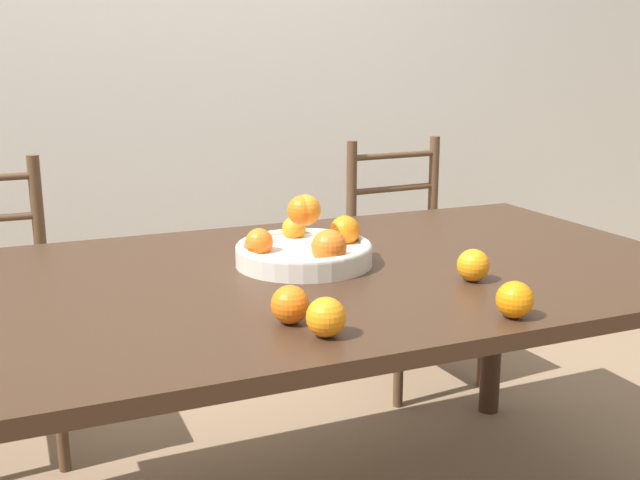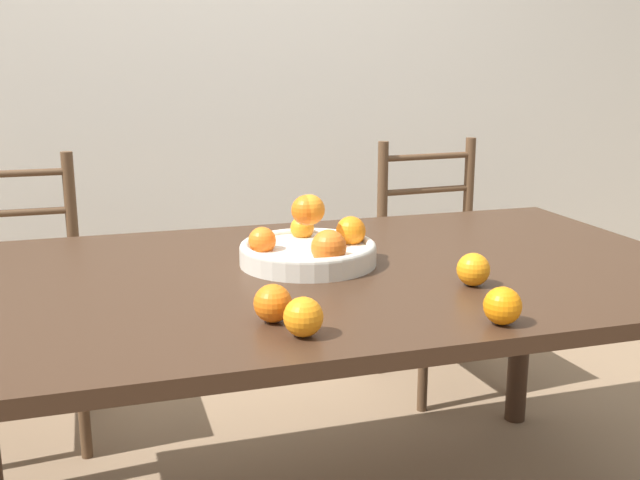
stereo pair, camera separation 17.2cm
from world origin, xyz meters
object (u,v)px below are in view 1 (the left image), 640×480
object	(u,v)px
orange_loose_3	(473,265)
chair_right	(411,263)
orange_loose_0	(326,317)
orange_loose_2	(515,300)
orange_loose_1	(290,305)
fruit_bowl	(305,247)

from	to	relation	value
orange_loose_3	chair_right	bearing A→B (deg)	66.73
orange_loose_0	orange_loose_2	xyz separation A→B (m)	(0.38, -0.05, -0.00)
orange_loose_2	orange_loose_1	bearing A→B (deg)	161.18
chair_right	orange_loose_0	bearing A→B (deg)	-129.55
orange_loose_0	orange_loose_2	distance (m)	0.38
orange_loose_0	orange_loose_3	xyz separation A→B (m)	(0.45, 0.19, 0.00)
orange_loose_1	orange_loose_2	world-z (taller)	orange_loose_1
orange_loose_0	orange_loose_1	bearing A→B (deg)	110.92
orange_loose_3	fruit_bowl	bearing A→B (deg)	137.06
fruit_bowl	orange_loose_0	distance (m)	0.49
orange_loose_0	chair_right	bearing A→B (deg)	54.25
chair_right	fruit_bowl	bearing A→B (deg)	-137.63
fruit_bowl	orange_loose_1	distance (m)	0.42
fruit_bowl	orange_loose_0	world-z (taller)	fruit_bowl
orange_loose_3	chair_right	xyz separation A→B (m)	(0.46, 1.06, -0.31)
fruit_bowl	orange_loose_2	xyz separation A→B (m)	(0.23, -0.52, -0.01)
fruit_bowl	orange_loose_1	world-z (taller)	fruit_bowl
orange_loose_0	orange_loose_2	bearing A→B (deg)	-7.48
orange_loose_1	chair_right	world-z (taller)	chair_right
orange_loose_1	orange_loose_3	world-z (taller)	same
orange_loose_1	orange_loose_0	bearing A→B (deg)	-69.08
fruit_bowl	orange_loose_0	xyz separation A→B (m)	(-0.15, -0.47, -0.01)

